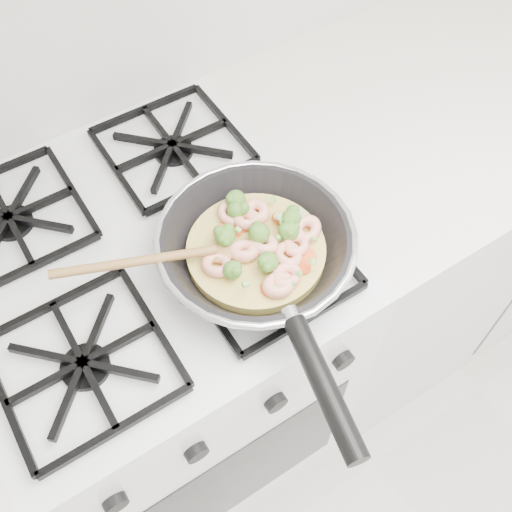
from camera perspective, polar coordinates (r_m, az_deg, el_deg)
stove at (r=1.35m, az=-8.36°, el=-9.83°), size 0.60×0.60×0.92m
counter_right at (r=1.64m, az=17.06°, el=4.27°), size 1.00×0.60×0.90m
skillet at (r=0.88m, az=0.11°, el=0.73°), size 0.43×0.49×0.09m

